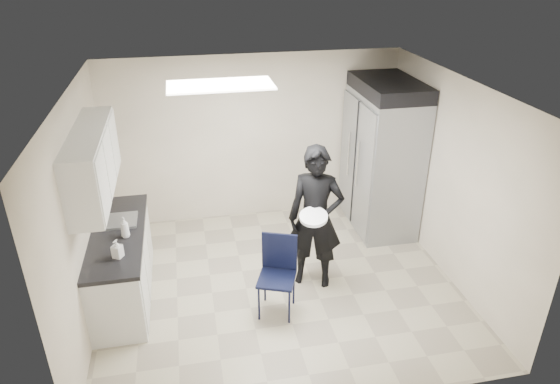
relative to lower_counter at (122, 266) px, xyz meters
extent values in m
plane|color=tan|center=(1.95, -0.20, -0.43)|extent=(4.50, 4.50, 0.00)
plane|color=silver|center=(1.95, -0.20, 2.17)|extent=(4.50, 4.50, 0.00)
plane|color=beige|center=(1.95, 1.80, 0.87)|extent=(4.50, 0.00, 4.50)
plane|color=beige|center=(-0.30, -0.20, 0.87)|extent=(0.00, 4.00, 4.00)
plane|color=beige|center=(4.20, -0.20, 0.87)|extent=(0.00, 4.00, 4.00)
cube|color=white|center=(1.35, 0.20, 2.14)|extent=(1.20, 0.60, 0.02)
cube|color=silver|center=(0.00, 0.00, 0.00)|extent=(0.60, 1.90, 0.86)
cube|color=black|center=(0.00, 0.00, 0.46)|extent=(0.64, 1.95, 0.05)
cube|color=gray|center=(0.02, 0.25, 0.44)|extent=(0.42, 0.40, 0.14)
cylinder|color=silver|center=(-0.18, 0.25, 0.59)|extent=(0.02, 0.02, 0.24)
cube|color=silver|center=(-0.13, 0.00, 1.40)|extent=(0.35, 1.80, 0.75)
cube|color=black|center=(-0.19, 1.15, 1.19)|extent=(0.22, 0.30, 0.35)
cube|color=yellow|center=(-0.29, -0.10, 0.79)|extent=(0.00, 0.12, 0.07)
cube|color=yellow|center=(-0.29, 0.10, 0.75)|extent=(0.00, 0.12, 0.07)
cube|color=gray|center=(3.78, 1.07, 0.62)|extent=(0.80, 1.35, 2.10)
cube|color=black|center=(3.78, 1.07, 1.77)|extent=(0.80, 1.35, 0.20)
cube|color=black|center=(1.81, -0.71, 0.04)|extent=(0.55, 0.55, 0.95)
imported|color=black|center=(2.41, -0.20, 0.51)|extent=(0.81, 0.68, 1.89)
cylinder|color=white|center=(2.32, -0.43, 0.67)|extent=(0.44, 0.44, 0.04)
imported|color=white|center=(0.12, -0.13, 0.61)|extent=(0.13, 0.13, 0.26)
imported|color=silver|center=(0.07, -0.55, 0.59)|extent=(0.13, 0.14, 0.22)
camera|label=1|loc=(0.91, -5.40, 3.57)|focal=32.00mm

